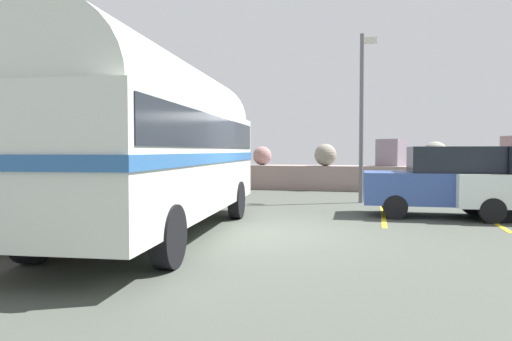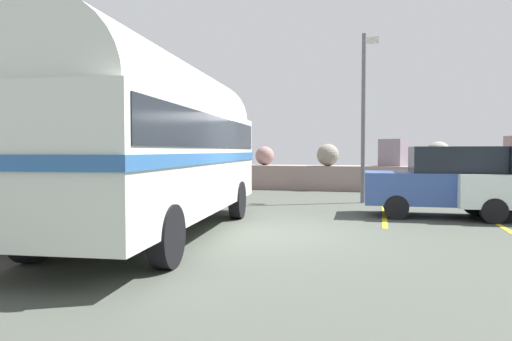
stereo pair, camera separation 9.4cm
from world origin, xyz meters
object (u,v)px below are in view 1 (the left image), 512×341
lamp_post (363,107)px  vintage_coach (159,137)px  second_coach (37,139)px  parked_car_nearest (446,181)px

lamp_post → vintage_coach: bearing=-117.8°
vintage_coach → lamp_post: 8.40m
second_coach → parked_car_nearest: size_ratio=2.14×
second_coach → lamp_post: bearing=24.7°
second_coach → parked_car_nearest: (9.92, 3.39, -1.08)m
second_coach → lamp_post: 10.02m
vintage_coach → second_coach: 3.94m
lamp_post → parked_car_nearest: bearing=-52.7°
vintage_coach → parked_car_nearest: size_ratio=2.11×
second_coach → lamp_post: size_ratio=1.57×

